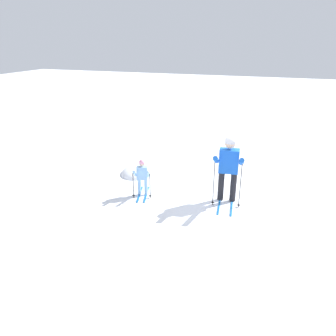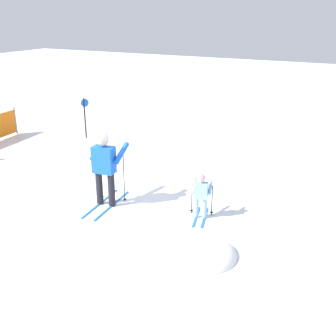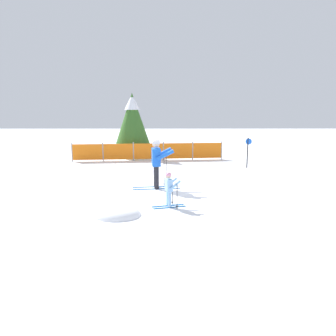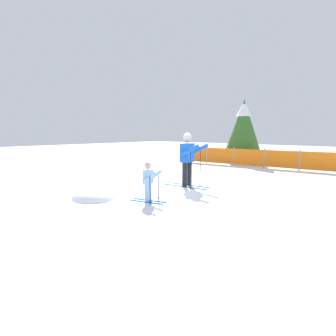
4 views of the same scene
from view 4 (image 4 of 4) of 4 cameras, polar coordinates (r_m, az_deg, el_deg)
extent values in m
plane|color=white|center=(8.48, 4.46, -4.08)|extent=(60.00, 60.00, 0.00)
cube|color=#1966B2|center=(8.68, 4.66, -3.74)|extent=(1.62, 0.24, 0.02)
cube|color=#1966B2|center=(8.42, 3.61, -4.09)|extent=(1.62, 0.24, 0.02)
cylinder|color=black|center=(8.61, 4.69, -1.15)|extent=(0.15, 0.15, 0.77)
cylinder|color=black|center=(8.35, 3.63, -1.43)|extent=(0.15, 0.15, 0.77)
cube|color=blue|center=(8.40, 4.21, 3.34)|extent=(0.33, 0.51, 0.60)
cylinder|color=blue|center=(8.52, 6.86, 4.08)|extent=(0.62, 0.19, 0.38)
cylinder|color=blue|center=(7.99, 4.86, 3.87)|extent=(0.62, 0.19, 0.38)
sphere|color=#D8AD8C|center=(8.38, 4.24, 6.44)|extent=(0.26, 0.26, 0.26)
sphere|color=silver|center=(8.38, 4.25, 6.75)|extent=(0.27, 0.27, 0.27)
cylinder|color=black|center=(8.58, 7.04, 0.09)|extent=(0.02, 0.02, 1.20)
cylinder|color=black|center=(8.67, 6.98, -3.45)|extent=(0.07, 0.07, 0.01)
cylinder|color=black|center=(8.02, 4.93, -0.41)|extent=(0.02, 0.02, 1.20)
cylinder|color=black|center=(8.12, 4.88, -4.19)|extent=(0.07, 0.07, 0.01)
cube|color=#1966B2|center=(6.78, -3.94, -7.04)|extent=(0.92, 0.30, 0.02)
cube|color=#1966B2|center=(6.63, -4.71, -7.39)|extent=(0.92, 0.30, 0.02)
cylinder|color=#8CBFF2|center=(6.72, -3.96, -5.13)|extent=(0.09, 0.09, 0.45)
cylinder|color=#8CBFF2|center=(6.57, -4.73, -5.43)|extent=(0.09, 0.09, 0.45)
cube|color=#8CBFF2|center=(6.57, -4.38, -1.91)|extent=(0.23, 0.31, 0.35)
cylinder|color=#8CBFF2|center=(6.64, -2.57, -1.51)|extent=(0.33, 0.15, 0.27)
cylinder|color=#8CBFF2|center=(6.34, -4.05, -1.97)|extent=(0.33, 0.15, 0.27)
sphere|color=#D8AD8C|center=(6.53, -4.40, 0.36)|extent=(0.15, 0.15, 0.15)
sphere|color=pink|center=(6.52, -4.40, 0.58)|extent=(0.16, 0.16, 0.16)
cylinder|color=black|center=(6.72, -2.10, -4.20)|extent=(0.02, 0.02, 0.69)
cylinder|color=black|center=(6.79, -2.09, -6.56)|extent=(0.07, 0.07, 0.01)
cylinder|color=black|center=(6.35, -3.94, -4.93)|extent=(0.02, 0.02, 0.69)
cylinder|color=black|center=(6.42, -3.92, -7.42)|extent=(0.07, 0.07, 0.01)
cylinder|color=gray|center=(15.51, 3.33, 3.14)|extent=(0.06, 0.06, 0.97)
cylinder|color=gray|center=(14.74, 8.46, 2.83)|extent=(0.06, 0.06, 0.97)
cylinder|color=gray|center=(14.09, 14.11, 2.45)|extent=(0.06, 0.06, 0.97)
cylinder|color=gray|center=(13.59, 20.23, 2.01)|extent=(0.06, 0.06, 0.97)
cylinder|color=gray|center=(13.26, 26.73, 1.53)|extent=(0.06, 0.06, 0.97)
cube|color=orange|center=(15.11, 5.83, 2.99)|extent=(1.56, 0.18, 0.81)
cube|color=orange|center=(14.40, 11.22, 2.65)|extent=(1.56, 0.18, 0.81)
cube|color=orange|center=(13.82, 17.12, 2.24)|extent=(1.56, 0.18, 0.81)
cube|color=orange|center=(13.41, 23.44, 1.78)|extent=(1.56, 0.18, 0.81)
cube|color=orange|center=(13.16, 30.08, 1.27)|extent=(1.56, 0.18, 0.81)
cylinder|color=#4C3823|center=(15.35, 15.85, 2.39)|extent=(0.24, 0.24, 0.74)
cone|color=#326125|center=(15.29, 16.10, 8.97)|extent=(1.90, 1.90, 2.78)
cone|color=white|center=(15.34, 16.23, 12.29)|extent=(0.85, 0.85, 0.83)
ellipsoid|color=white|center=(7.30, -15.95, -6.32)|extent=(1.24, 1.05, 0.49)
camera|label=1|loc=(8.48, 61.73, 18.68)|focal=35.00mm
camera|label=2|loc=(12.43, -43.52, 17.13)|focal=45.00mm
camera|label=3|loc=(6.52, -92.93, 9.13)|focal=35.00mm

